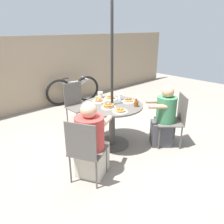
{
  "coord_description": "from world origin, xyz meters",
  "views": [
    {
      "loc": [
        -2.38,
        -2.51,
        1.96
      ],
      "look_at": [
        0.0,
        0.0,
        0.62
      ],
      "focal_mm": 35.0,
      "sensor_mm": 36.0,
      "label": 1
    }
  ],
  "objects_px": {
    "patio_table": "(112,115)",
    "patio_chair_south": "(174,117)",
    "patio_chair_east": "(85,148)",
    "pancake_plate_d": "(129,101)",
    "patio_chair_north": "(76,103)",
    "bicycle": "(74,90)",
    "pancake_plate_a": "(111,98)",
    "pancake_plate_b": "(109,106)",
    "diner_east": "(91,143)",
    "coffee_cup": "(100,95)",
    "drinking_glass_a": "(120,97)",
    "diner_south": "(164,119)",
    "pancake_plate_e": "(120,111)",
    "syrup_bottle": "(136,103)",
    "pancake_plate_c": "(99,101)"
  },
  "relations": [
    {
      "from": "pancake_plate_a",
      "to": "pancake_plate_d",
      "type": "relative_size",
      "value": 1.0
    },
    {
      "from": "pancake_plate_a",
      "to": "pancake_plate_d",
      "type": "xyz_separation_m",
      "value": [
        0.12,
        -0.33,
        -0.0
      ]
    },
    {
      "from": "pancake_plate_a",
      "to": "diner_south",
      "type": "bearing_deg",
      "value": -60.79
    },
    {
      "from": "patio_chair_north",
      "to": "diner_south",
      "type": "distance_m",
      "value": 1.81
    },
    {
      "from": "syrup_bottle",
      "to": "drinking_glass_a",
      "type": "height_order",
      "value": "syrup_bottle"
    },
    {
      "from": "patio_chair_east",
      "to": "patio_chair_north",
      "type": "bearing_deg",
      "value": 120.74
    },
    {
      "from": "pancake_plate_b",
      "to": "pancake_plate_c",
      "type": "bearing_deg",
      "value": 75.78
    },
    {
      "from": "patio_table",
      "to": "pancake_plate_b",
      "type": "bearing_deg",
      "value": -151.14
    },
    {
      "from": "patio_chair_east",
      "to": "syrup_bottle",
      "type": "relative_size",
      "value": 6.97
    },
    {
      "from": "patio_chair_east",
      "to": "diner_east",
      "type": "xyz_separation_m",
      "value": [
        0.16,
        0.09,
        -0.03
      ]
    },
    {
      "from": "patio_chair_south",
      "to": "bicycle",
      "type": "bearing_deg",
      "value": 42.66
    },
    {
      "from": "pancake_plate_a",
      "to": "pancake_plate_b",
      "type": "xyz_separation_m",
      "value": [
        -0.34,
        -0.32,
        0.01
      ]
    },
    {
      "from": "diner_south",
      "to": "patio_chair_north",
      "type": "bearing_deg",
      "value": 63.84
    },
    {
      "from": "patio_chair_north",
      "to": "patio_chair_south",
      "type": "bearing_deg",
      "value": 113.85
    },
    {
      "from": "bicycle",
      "to": "pancake_plate_a",
      "type": "bearing_deg",
      "value": -91.81
    },
    {
      "from": "patio_chair_south",
      "to": "drinking_glass_a",
      "type": "xyz_separation_m",
      "value": [
        -0.51,
        0.83,
        0.29
      ]
    },
    {
      "from": "patio_chair_south",
      "to": "pancake_plate_d",
      "type": "distance_m",
      "value": 0.84
    },
    {
      "from": "pancake_plate_d",
      "to": "bicycle",
      "type": "xyz_separation_m",
      "value": [
        0.49,
        2.47,
        -0.4
      ]
    },
    {
      "from": "pancake_plate_e",
      "to": "patio_chair_south",
      "type": "bearing_deg",
      "value": -22.67
    },
    {
      "from": "patio_chair_east",
      "to": "diner_east",
      "type": "distance_m",
      "value": 0.18
    },
    {
      "from": "pancake_plate_c",
      "to": "bicycle",
      "type": "xyz_separation_m",
      "value": [
        0.87,
        2.1,
        -0.4
      ]
    },
    {
      "from": "drinking_glass_a",
      "to": "bicycle",
      "type": "height_order",
      "value": "drinking_glass_a"
    },
    {
      "from": "patio_chair_north",
      "to": "bicycle",
      "type": "bearing_deg",
      "value": -120.88
    },
    {
      "from": "pancake_plate_a",
      "to": "pancake_plate_b",
      "type": "bearing_deg",
      "value": -136.78
    },
    {
      "from": "patio_table",
      "to": "patio_chair_south",
      "type": "distance_m",
      "value": 1.08
    },
    {
      "from": "patio_chair_east",
      "to": "pancake_plate_d",
      "type": "bearing_deg",
      "value": 79.94
    },
    {
      "from": "diner_east",
      "to": "diner_south",
      "type": "height_order",
      "value": "diner_east"
    },
    {
      "from": "pancake_plate_b",
      "to": "diner_east",
      "type": "bearing_deg",
      "value": -152.26
    },
    {
      "from": "coffee_cup",
      "to": "bicycle",
      "type": "relative_size",
      "value": 0.07
    },
    {
      "from": "pancake_plate_d",
      "to": "pancake_plate_e",
      "type": "height_order",
      "value": "same"
    },
    {
      "from": "syrup_bottle",
      "to": "patio_chair_south",
      "type": "bearing_deg",
      "value": -35.05
    },
    {
      "from": "patio_chair_north",
      "to": "bicycle",
      "type": "height_order",
      "value": "patio_chair_north"
    },
    {
      "from": "diner_south",
      "to": "pancake_plate_c",
      "type": "height_order",
      "value": "diner_south"
    },
    {
      "from": "patio_chair_north",
      "to": "diner_east",
      "type": "distance_m",
      "value": 1.7
    },
    {
      "from": "coffee_cup",
      "to": "bicycle",
      "type": "height_order",
      "value": "coffee_cup"
    },
    {
      "from": "patio_chair_east",
      "to": "pancake_plate_d",
      "type": "height_order",
      "value": "patio_chair_east"
    },
    {
      "from": "patio_chair_east",
      "to": "coffee_cup",
      "type": "height_order",
      "value": "patio_chair_east"
    },
    {
      "from": "patio_chair_south",
      "to": "coffee_cup",
      "type": "relative_size",
      "value": 8.38
    },
    {
      "from": "patio_chair_north",
      "to": "pancake_plate_d",
      "type": "bearing_deg",
      "value": 104.75
    },
    {
      "from": "patio_chair_south",
      "to": "pancake_plate_b",
      "type": "relative_size",
      "value": 3.91
    },
    {
      "from": "diner_east",
      "to": "pancake_plate_d",
      "type": "bearing_deg",
      "value": 78.34
    },
    {
      "from": "coffee_cup",
      "to": "drinking_glass_a",
      "type": "relative_size",
      "value": 0.98
    },
    {
      "from": "pancake_plate_a",
      "to": "coffee_cup",
      "type": "bearing_deg",
      "value": 111.49
    },
    {
      "from": "pancake_plate_b",
      "to": "drinking_glass_a",
      "type": "bearing_deg",
      "value": 22.29
    },
    {
      "from": "patio_chair_north",
      "to": "pancake_plate_b",
      "type": "relative_size",
      "value": 3.91
    },
    {
      "from": "patio_chair_east",
      "to": "patio_chair_south",
      "type": "distance_m",
      "value": 1.76
    },
    {
      "from": "pancake_plate_e",
      "to": "drinking_glass_a",
      "type": "xyz_separation_m",
      "value": [
        0.43,
        0.44,
        0.04
      ]
    },
    {
      "from": "diner_east",
      "to": "pancake_plate_a",
      "type": "relative_size",
      "value": 4.68
    },
    {
      "from": "patio_chair_north",
      "to": "patio_chair_east",
      "type": "distance_m",
      "value": 1.85
    },
    {
      "from": "diner_south",
      "to": "syrup_bottle",
      "type": "height_order",
      "value": "diner_south"
    }
  ]
}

